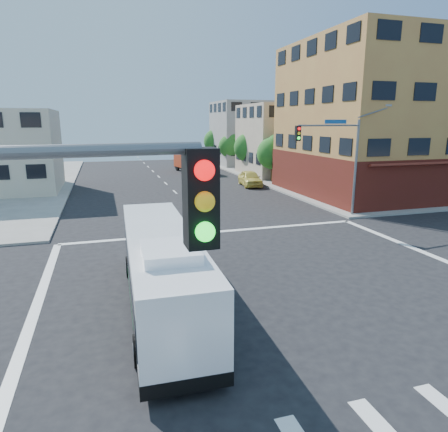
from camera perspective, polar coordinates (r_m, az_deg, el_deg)
name	(u,v)px	position (r m, az deg, el deg)	size (l,w,h in m)	color
ground	(280,290)	(17.06, 7.99, -10.48)	(120.00, 120.00, 0.00)	black
sidewalk_ne	(397,169)	(64.79, 23.50, 6.22)	(50.00, 50.00, 0.15)	gray
corner_building_ne	(392,132)	(42.14, 22.91, 10.99)	(18.10, 15.44, 14.00)	#B38540
building_east_near	(291,140)	(53.66, 9.53, 10.64)	(12.06, 10.06, 9.00)	#BCAA8F
building_east_far	(253,133)	(66.48, 4.12, 11.70)	(12.06, 10.06, 10.00)	gray
signal_mast_ne	(337,149)	(29.40, 15.89, 9.18)	(7.91, 1.13, 8.07)	slate
street_tree_a	(274,151)	(46.09, 7.11, 9.16)	(3.60, 3.60, 5.53)	#382714
street_tree_b	(249,146)	(53.47, 3.61, 9.97)	(3.80, 3.80, 5.79)	#382714
street_tree_c	(231,145)	(61.04, 0.95, 10.14)	(3.40, 3.40, 5.29)	#382714
street_tree_d	(216,140)	(68.67, -1.12, 10.84)	(4.00, 4.00, 6.03)	#382714
transit_bus	(161,268)	(15.00, -8.92, -7.36)	(2.71, 11.07, 3.26)	black
box_truck	(191,160)	(55.81, -4.70, 7.97)	(3.77, 8.01, 3.48)	#26272B
parked_car	(250,178)	(43.78, 3.75, 5.39)	(1.96, 4.87, 1.66)	#E2D058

